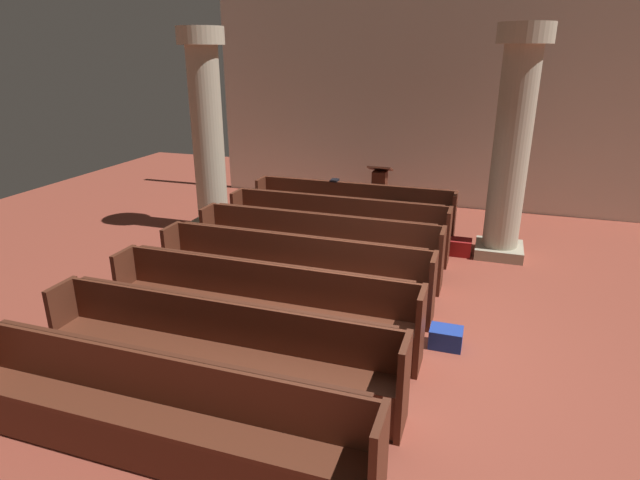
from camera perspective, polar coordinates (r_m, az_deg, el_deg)
name	(u,v)px	position (r m, az deg, el deg)	size (l,w,h in m)	color
ground_plane	(369,335)	(6.49, 5.41, -10.29)	(19.20, 19.20, 0.00)	brown
back_wall	(439,101)	(11.66, 12.89, 14.56)	(10.00, 0.16, 4.50)	beige
pew_row_0	(353,207)	(9.80, 3.60, 3.58)	(3.76, 0.46, 0.93)	#562819
pew_row_1	(337,224)	(8.85, 1.87, 1.79)	(3.76, 0.46, 0.93)	#562819
pew_row_2	(318,244)	(7.92, -0.26, -0.42)	(3.76, 0.47, 0.93)	#562819
pew_row_3	(293,269)	(7.02, -2.95, -3.21)	(3.76, 0.46, 0.93)	#562819
pew_row_4	(261,302)	(6.17, -6.42, -6.78)	(3.76, 0.46, 0.93)	#562819
pew_row_5	(218,347)	(5.37, -11.06, -11.41)	(3.76, 0.47, 0.93)	#562819
pew_row_6	(157,411)	(4.67, -17.43, -17.42)	(3.76, 0.46, 0.93)	#562819
pillar_aisle_side	(512,143)	(8.87, 20.27, 9.97)	(0.83, 0.83, 3.66)	#9F967E
pillar_far_side	(207,130)	(9.92, -12.22, 11.68)	(0.83, 0.83, 3.66)	#9F967E
lectern	(379,195)	(10.87, 6.48, 4.92)	(0.48, 0.45, 1.08)	#411E13
hymn_book	(335,180)	(9.96, 1.60, 6.56)	(0.14, 0.20, 0.04)	black
kneeler_box_red	(460,247)	(9.13, 15.01, -0.74)	(0.38, 0.31, 0.27)	maroon
kneeler_box_blue	(446,338)	(6.35, 13.59, -10.33)	(0.37, 0.28, 0.23)	navy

